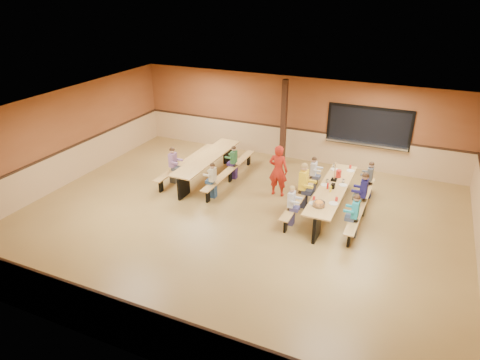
% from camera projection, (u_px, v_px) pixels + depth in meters
% --- Properties ---
extents(ground, '(12.00, 12.00, 0.00)m').
position_uv_depth(ground, '(237.00, 220.00, 11.80)').
color(ground, olive).
rests_on(ground, ground).
extents(room_envelope, '(12.04, 10.04, 3.02)m').
position_uv_depth(room_envelope, '(237.00, 198.00, 11.51)').
color(room_envelope, brown).
rests_on(room_envelope, ground).
extents(kitchen_pass_through, '(2.78, 0.28, 1.38)m').
position_uv_depth(kitchen_pass_through, '(368.00, 129.00, 14.31)').
color(kitchen_pass_through, black).
rests_on(kitchen_pass_through, ground).
extents(structural_post, '(0.18, 0.18, 3.00)m').
position_uv_depth(structural_post, '(284.00, 123.00, 14.87)').
color(structural_post, black).
rests_on(structural_post, ground).
extents(cafeteria_table_main, '(1.91, 3.70, 0.74)m').
position_uv_depth(cafeteria_table_main, '(332.00, 195.00, 12.01)').
color(cafeteria_table_main, tan).
rests_on(cafeteria_table_main, ground).
extents(cafeteria_table_second, '(1.91, 3.70, 0.74)m').
position_uv_depth(cafeteria_table_second, '(208.00, 163.00, 14.12)').
color(cafeteria_table_second, tan).
rests_on(cafeteria_table_second, ground).
extents(seated_child_white_left, '(0.33, 0.27, 1.13)m').
position_uv_depth(seated_child_white_left, '(291.00, 206.00, 11.35)').
color(seated_child_white_left, silver).
rests_on(seated_child_white_left, ground).
extents(seated_adult_yellow, '(0.43, 0.36, 1.34)m').
position_uv_depth(seated_adult_yellow, '(303.00, 186.00, 12.22)').
color(seated_adult_yellow, yellow).
rests_on(seated_adult_yellow, ground).
extents(seated_child_grey_left, '(0.33, 0.27, 1.12)m').
position_uv_depth(seated_child_grey_left, '(313.00, 174.00, 13.18)').
color(seated_child_grey_left, silver).
rests_on(seated_child_grey_left, ground).
extents(seated_child_teal_right, '(0.35, 0.29, 1.17)m').
position_uv_depth(seated_child_teal_right, '(355.00, 216.00, 10.81)').
color(seated_child_teal_right, teal).
rests_on(seated_child_teal_right, ground).
extents(seated_child_navy_right, '(0.39, 0.32, 1.26)m').
position_uv_depth(seated_child_navy_right, '(363.00, 194.00, 11.82)').
color(seated_child_navy_right, '#1B1756').
rests_on(seated_child_navy_right, ground).
extents(seated_child_char_right, '(0.34, 0.28, 1.14)m').
position_uv_depth(seated_child_char_right, '(369.00, 180.00, 12.79)').
color(seated_child_char_right, '#4C5157').
rests_on(seated_child_char_right, ground).
extents(seated_child_purple_sec, '(0.36, 0.30, 1.19)m').
position_uv_depth(seated_child_purple_sec, '(173.00, 165.00, 13.74)').
color(seated_child_purple_sec, '#926598').
rests_on(seated_child_purple_sec, ground).
extents(seated_child_green_sec, '(0.33, 0.27, 1.12)m').
position_uv_depth(seated_child_green_sec, '(234.00, 163.00, 14.04)').
color(seated_child_green_sec, '#2E6B3A').
rests_on(seated_child_green_sec, ground).
extents(seated_child_tan_sec, '(0.32, 0.26, 1.11)m').
position_uv_depth(seated_child_tan_sec, '(213.00, 181.00, 12.80)').
color(seated_child_tan_sec, beige).
rests_on(seated_child_tan_sec, ground).
extents(standing_woman, '(0.60, 0.40, 1.61)m').
position_uv_depth(standing_woman, '(278.00, 171.00, 12.85)').
color(standing_woman, red).
rests_on(standing_woman, ground).
extents(punch_pitcher, '(0.16, 0.16, 0.22)m').
position_uv_depth(punch_pitcher, '(339.00, 174.00, 12.53)').
color(punch_pitcher, red).
rests_on(punch_pitcher, cafeteria_table_main).
extents(chip_bowl, '(0.32, 0.32, 0.15)m').
position_uv_depth(chip_bowl, '(319.00, 204.00, 10.93)').
color(chip_bowl, '#FEA028').
rests_on(chip_bowl, cafeteria_table_main).
extents(napkin_dispenser, '(0.10, 0.14, 0.13)m').
position_uv_depth(napkin_dispenser, '(333.00, 186.00, 11.88)').
color(napkin_dispenser, black).
rests_on(napkin_dispenser, cafeteria_table_main).
extents(condiment_mustard, '(0.06, 0.06, 0.17)m').
position_uv_depth(condiment_mustard, '(331.00, 189.00, 11.68)').
color(condiment_mustard, yellow).
rests_on(condiment_mustard, cafeteria_table_main).
extents(condiment_ketchup, '(0.06, 0.06, 0.17)m').
position_uv_depth(condiment_ketchup, '(328.00, 186.00, 11.85)').
color(condiment_ketchup, '#B2140F').
rests_on(condiment_ketchup, cafeteria_table_main).
extents(table_paddle, '(0.16, 0.16, 0.56)m').
position_uv_depth(table_paddle, '(334.00, 176.00, 12.30)').
color(table_paddle, black).
rests_on(table_paddle, cafeteria_table_main).
extents(place_settings, '(0.65, 3.30, 0.11)m').
position_uv_depth(place_settings, '(333.00, 186.00, 11.89)').
color(place_settings, beige).
rests_on(place_settings, cafeteria_table_main).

